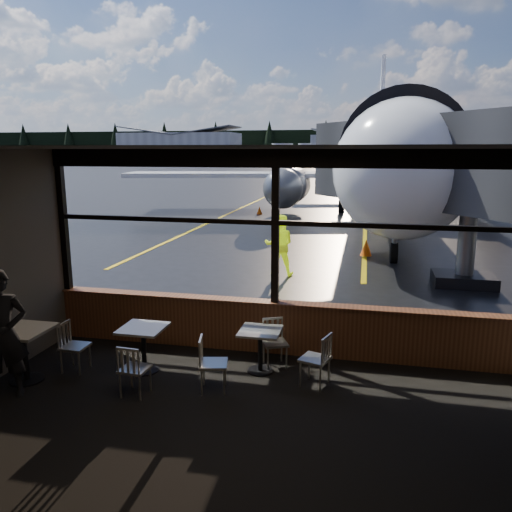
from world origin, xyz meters
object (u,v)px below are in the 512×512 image
(cone_wing, at_px, (259,210))
(chair_near_w, at_px, (214,364))
(cafe_table_left, at_px, (25,355))
(chair_near_e, at_px, (315,360))
(passenger, at_px, (2,334))
(airliner, at_px, (388,112))
(jet_bridge, at_px, (452,191))
(cafe_table_near, at_px, (260,351))
(chair_mid_w, at_px, (75,347))
(chair_mid_s, at_px, (135,369))
(ground_crew, at_px, (279,245))
(cone_nose, at_px, (366,248))
(cafe_table_mid, at_px, (144,349))
(chair_near_n, at_px, (275,344))

(cone_wing, bearing_deg, chair_near_w, -79.88)
(cafe_table_left, xyz_separation_m, cone_wing, (-0.75, 20.80, -0.20))
(chair_near_e, distance_m, passenger, 4.50)
(airliner, relative_size, jet_bridge, 3.15)
(cafe_table_near, distance_m, chair_near_e, 0.95)
(cafe_table_left, relative_size, chair_mid_w, 1.04)
(cafe_table_left, relative_size, passenger, 0.45)
(chair_mid_s, relative_size, ground_crew, 0.47)
(airliner, xyz_separation_m, cone_wing, (-6.68, -0.92, -5.23))
(cafe_table_left, distance_m, chair_mid_s, 1.84)
(cafe_table_left, xyz_separation_m, cone_nose, (5.07, 10.67, -0.15))
(chair_mid_w, distance_m, cone_wing, 20.36)
(chair_mid_s, distance_m, chair_mid_w, 1.41)
(jet_bridge, distance_m, chair_mid_s, 9.38)
(cafe_table_left, relative_size, chair_near_w, 1.01)
(chair_mid_s, bearing_deg, chair_near_w, 23.31)
(cafe_table_mid, height_order, passenger, passenger)
(chair_mid_s, distance_m, passenger, 1.92)
(jet_bridge, relative_size, cafe_table_left, 13.44)
(chair_near_e, height_order, cone_wing, chair_near_e)
(chair_mid_s, relative_size, passenger, 0.43)
(passenger, bearing_deg, ground_crew, 43.97)
(cafe_table_mid, height_order, ground_crew, ground_crew)
(chair_near_n, relative_size, passenger, 0.42)
(cafe_table_left, height_order, ground_crew, ground_crew)
(cafe_table_mid, xyz_separation_m, cone_wing, (-2.38, 20.10, -0.16))
(ground_crew, bearing_deg, chair_near_e, 98.28)
(airliner, height_order, cone_wing, airliner)
(chair_mid_s, relative_size, chair_mid_w, 0.99)
(chair_mid_s, bearing_deg, cafe_table_mid, 109.84)
(cafe_table_mid, bearing_deg, jet_bridge, 50.60)
(chair_near_n, bearing_deg, cone_nose, -123.07)
(cafe_table_left, height_order, passenger, passenger)
(chair_mid_s, bearing_deg, chair_mid_w, 161.02)
(chair_mid_s, bearing_deg, cafe_table_near, 39.75)
(airliner, height_order, cafe_table_left, airliner)
(jet_bridge, distance_m, cafe_table_near, 7.61)
(airliner, relative_size, chair_near_w, 42.75)
(cone_wing, bearing_deg, cafe_table_mid, -83.26)
(cone_nose, bearing_deg, ground_crew, -126.96)
(chair_near_n, bearing_deg, cone_wing, -101.64)
(chair_near_n, bearing_deg, jet_bridge, -144.22)
(airliner, xyz_separation_m, jet_bridge, (1.20, -14.32, -2.98))
(chair_near_w, relative_size, passenger, 0.45)
(chair_near_e, xyz_separation_m, chair_mid_w, (-3.79, -0.31, -0.01))
(cone_wing, bearing_deg, cafe_table_near, -78.00)
(cafe_table_mid, height_order, cone_nose, cafe_table_mid)
(chair_near_e, bearing_deg, cone_nose, 13.92)
(cone_nose, relative_size, cone_wing, 1.26)
(chair_near_w, relative_size, chair_near_n, 1.05)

